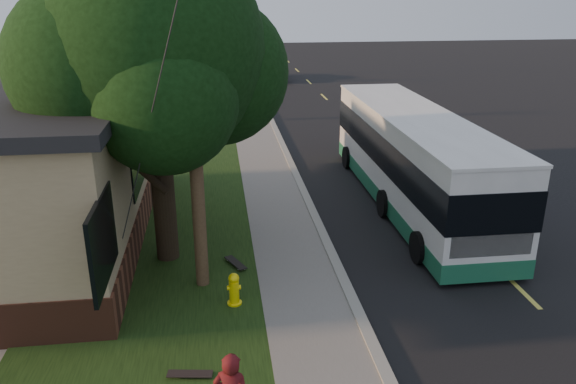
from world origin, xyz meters
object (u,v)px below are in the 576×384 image
(skateboard_spare, at_px, (190,374))
(distant_car, at_px, (273,69))
(leafy_tree, at_px, (154,53))
(traffic_signal, at_px, (256,33))
(dumpster, at_px, (42,185))
(bare_tree_far, at_px, (211,55))
(skateboard_main, at_px, (236,263))
(bare_tree_near, at_px, (201,80))
(transit_bus, at_px, (413,157))
(fire_hydrant, at_px, (234,289))
(utility_pole, at_px, (191,88))

(skateboard_spare, height_order, distant_car, distant_car)
(leafy_tree, xyz_separation_m, traffic_signal, (4.67, 31.35, -2.00))
(leafy_tree, bearing_deg, skateboard_spare, -82.21)
(skateboard_spare, bearing_deg, dumpster, 118.31)
(distant_car, bearing_deg, bare_tree_far, -164.04)
(traffic_signal, distance_m, skateboard_main, 32.48)
(skateboard_main, bearing_deg, leafy_tree, 153.22)
(skateboard_main, xyz_separation_m, distant_car, (4.00, 29.57, 0.64))
(bare_tree_near, relative_size, transit_bus, 0.39)
(dumpster, bearing_deg, fire_hydrant, -49.17)
(transit_bus, distance_m, distant_car, 25.98)
(utility_pole, bearing_deg, bare_tree_far, 89.40)
(dumpster, distance_m, distant_car, 26.62)
(bare_tree_far, height_order, distant_car, bare_tree_far)
(utility_pole, distance_m, skateboard_spare, 5.62)
(bare_tree_far, bearing_deg, bare_tree_near, -92.39)
(fire_hydrant, xyz_separation_m, traffic_signal, (3.10, 34.00, 2.73))
(skateboard_main, bearing_deg, distant_car, 82.30)
(transit_bus, bearing_deg, skateboard_spare, -130.71)
(leafy_tree, relative_size, skateboard_spare, 9.40)
(utility_pole, xyz_separation_m, skateboard_main, (0.81, 0.81, -4.50))
(leafy_tree, relative_size, bare_tree_far, 1.94)
(utility_pole, height_order, dumpster, utility_pole)
(fire_hydrant, relative_size, traffic_signal, 0.13)
(bare_tree_far, distance_m, dumpster, 24.00)
(utility_pole, bearing_deg, fire_hydrant, -54.62)
(fire_hydrant, bearing_deg, transit_bus, 43.06)
(bare_tree_near, xyz_separation_m, bare_tree_far, (0.50, 12.00, -0.15))
(bare_tree_far, distance_m, traffic_signal, 5.44)
(bare_tree_far, xyz_separation_m, traffic_signal, (3.50, 4.00, 1.16))
(utility_pole, distance_m, bare_tree_near, 17.19)
(fire_hydrant, distance_m, bare_tree_far, 30.04)
(fire_hydrant, bearing_deg, dumpster, 130.83)
(skateboard_main, relative_size, skateboard_spare, 1.02)
(leafy_tree, relative_size, distant_car, 1.73)
(utility_pole, relative_size, skateboard_spare, 10.94)
(fire_hydrant, xyz_separation_m, utility_pole, (-0.71, 0.99, 4.20))
(bare_tree_far, relative_size, traffic_signal, 0.73)
(fire_hydrant, height_order, skateboard_main, fire_hydrant)
(bare_tree_near, bearing_deg, bare_tree_far, 87.61)
(traffic_signal, bearing_deg, bare_tree_far, -131.19)
(transit_bus, xyz_separation_m, dumpster, (-11.58, 1.16, -0.80))
(transit_bus, bearing_deg, traffic_signal, 95.51)
(traffic_signal, height_order, distant_car, traffic_signal)
(skateboard_main, bearing_deg, skateboard_spare, -103.31)
(fire_hydrant, relative_size, distant_car, 0.16)
(leafy_tree, height_order, transit_bus, leafy_tree)
(skateboard_main, bearing_deg, transit_bus, 32.49)
(leafy_tree, height_order, skateboard_spare, leafy_tree)
(bare_tree_far, xyz_separation_m, transit_bus, (6.25, -24.53, -0.43))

